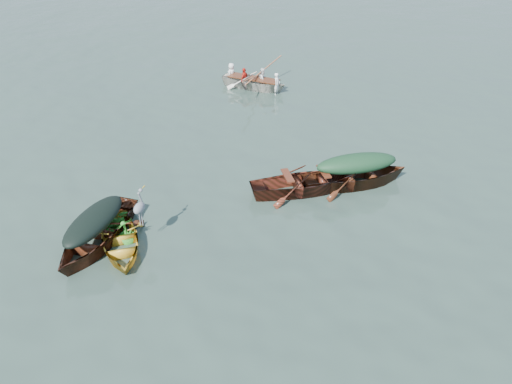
{
  "coord_description": "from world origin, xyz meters",
  "views": [
    {
      "loc": [
        3.45,
        -8.48,
        7.33
      ],
      "look_at": [
        0.46,
        1.91,
        0.5
      ],
      "focal_mm": 35.0,
      "sensor_mm": 36.0,
      "label": 1
    }
  ],
  "objects_px": {
    "green_tarp_boat": "(354,185)",
    "dark_covered_boat": "(98,243)",
    "open_wooden_boat": "(305,192)",
    "heron": "(140,213)",
    "rowed_boat": "(254,89)",
    "yellow_dinghy": "(121,248)"
  },
  "relations": [
    {
      "from": "open_wooden_boat",
      "to": "heron",
      "type": "height_order",
      "value": "heron"
    },
    {
      "from": "open_wooden_boat",
      "to": "heron",
      "type": "distance_m",
      "value": 4.66
    },
    {
      "from": "dark_covered_boat",
      "to": "green_tarp_boat",
      "type": "height_order",
      "value": "dark_covered_boat"
    },
    {
      "from": "yellow_dinghy",
      "to": "heron",
      "type": "height_order",
      "value": "heron"
    },
    {
      "from": "green_tarp_boat",
      "to": "rowed_boat",
      "type": "xyz_separation_m",
      "value": [
        -4.85,
        6.53,
        0.0
      ]
    },
    {
      "from": "dark_covered_boat",
      "to": "heron",
      "type": "relative_size",
      "value": 4.2
    },
    {
      "from": "rowed_boat",
      "to": "green_tarp_boat",
      "type": "bearing_deg",
      "value": -133.57
    },
    {
      "from": "dark_covered_boat",
      "to": "heron",
      "type": "distance_m",
      "value": 1.38
    },
    {
      "from": "green_tarp_boat",
      "to": "open_wooden_boat",
      "type": "xyz_separation_m",
      "value": [
        -1.27,
        -0.72,
        0.0
      ]
    },
    {
      "from": "dark_covered_boat",
      "to": "green_tarp_boat",
      "type": "bearing_deg",
      "value": 39.15
    },
    {
      "from": "dark_covered_boat",
      "to": "open_wooden_boat",
      "type": "distance_m",
      "value": 5.57
    },
    {
      "from": "green_tarp_boat",
      "to": "heron",
      "type": "height_order",
      "value": "heron"
    },
    {
      "from": "yellow_dinghy",
      "to": "dark_covered_boat",
      "type": "distance_m",
      "value": 0.61
    },
    {
      "from": "green_tarp_boat",
      "to": "yellow_dinghy",
      "type": "bearing_deg",
      "value": 101.82
    },
    {
      "from": "dark_covered_boat",
      "to": "open_wooden_boat",
      "type": "xyz_separation_m",
      "value": [
        4.25,
        3.6,
        0.0
      ]
    },
    {
      "from": "heron",
      "to": "dark_covered_boat",
      "type": "bearing_deg",
      "value": 163.55
    },
    {
      "from": "green_tarp_boat",
      "to": "dark_covered_boat",
      "type": "bearing_deg",
      "value": 98.41
    },
    {
      "from": "yellow_dinghy",
      "to": "dark_covered_boat",
      "type": "bearing_deg",
      "value": 143.99
    },
    {
      "from": "green_tarp_boat",
      "to": "rowed_boat",
      "type": "bearing_deg",
      "value": 7.0
    },
    {
      "from": "green_tarp_boat",
      "to": "heron",
      "type": "bearing_deg",
      "value": 102.01
    },
    {
      "from": "dark_covered_boat",
      "to": "open_wooden_boat",
      "type": "height_order",
      "value": "dark_covered_boat"
    },
    {
      "from": "dark_covered_boat",
      "to": "open_wooden_boat",
      "type": "relative_size",
      "value": 0.92
    }
  ]
}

